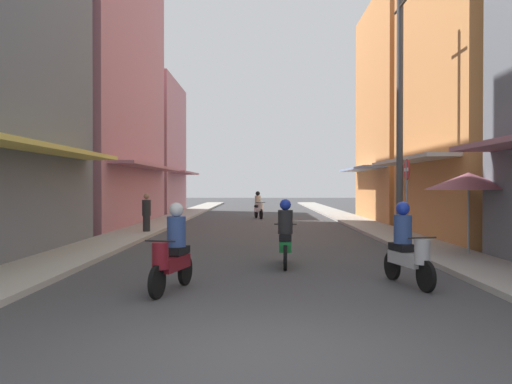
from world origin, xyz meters
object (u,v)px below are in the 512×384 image
object	(u,v)px
motorbike_silver	(407,248)
motorbike_maroon	(173,252)
motorbike_white	(258,206)
street_sign_no_entry	(407,192)
utility_pole	(400,115)
vendor_umbrella	(469,181)
pedestrian_crossing	(146,214)
motorbike_green	(285,236)

from	to	relation	value
motorbike_silver	motorbike_maroon	xyz separation A→B (m)	(-4.35, -0.59, 0.00)
motorbike_white	street_sign_no_entry	world-z (taller)	street_sign_no_entry
utility_pole	vendor_umbrella	bearing A→B (deg)	-65.36
street_sign_no_entry	motorbike_silver	bearing A→B (deg)	-105.50
motorbike_white	pedestrian_crossing	xyz separation A→B (m)	(-4.30, -10.08, 0.09)
pedestrian_crossing	vendor_umbrella	size ratio (longest dim) A/B	0.71
motorbike_white	street_sign_no_entry	bearing A→B (deg)	-74.29
motorbike_white	vendor_umbrella	distance (m)	17.58
motorbike_white	motorbike_green	distance (m)	18.05
vendor_umbrella	motorbike_maroon	bearing A→B (deg)	-148.32
motorbike_maroon	utility_pole	bearing A→B (deg)	49.19
vendor_umbrella	pedestrian_crossing	bearing A→B (deg)	146.30
motorbike_green	utility_pole	xyz separation A→B (m)	(3.69, 3.86, 3.36)
motorbike_silver	vendor_umbrella	size ratio (longest dim) A/B	0.80
motorbike_silver	vendor_umbrella	distance (m)	4.73
pedestrian_crossing	motorbike_maroon	bearing A→B (deg)	-75.25
motorbike_green	street_sign_no_entry	world-z (taller)	street_sign_no_entry
motorbike_green	pedestrian_crossing	bearing A→B (deg)	122.21
motorbike_maroon	pedestrian_crossing	size ratio (longest dim) A/B	1.12
pedestrian_crossing	vendor_umbrella	distance (m)	11.88
pedestrian_crossing	street_sign_no_entry	world-z (taller)	street_sign_no_entry
motorbike_white	street_sign_no_entry	xyz separation A→B (m)	(4.31, -15.31, 1.01)
motorbike_maroon	street_sign_no_entry	bearing A→B (deg)	44.43
motorbike_silver	street_sign_no_entry	size ratio (longest dim) A/B	0.67
motorbike_silver	utility_pole	world-z (taller)	utility_pole
motorbike_white	motorbike_green	xyz separation A→B (m)	(0.71, -18.03, 0.00)
motorbike_green	motorbike_maroon	xyz separation A→B (m)	(-2.15, -2.91, 0.00)
motorbike_maroon	pedestrian_crossing	distance (m)	11.23
motorbike_green	pedestrian_crossing	size ratio (longest dim) A/B	1.14
motorbike_silver	street_sign_no_entry	xyz separation A→B (m)	(1.40, 5.04, 1.01)
motorbike_maroon	pedestrian_crossing	bearing A→B (deg)	104.75
utility_pole	street_sign_no_entry	size ratio (longest dim) A/B	3.01
motorbike_maroon	vendor_umbrella	world-z (taller)	vendor_umbrella
motorbike_white	utility_pole	size ratio (longest dim) A/B	0.22
motorbike_white	motorbike_silver	distance (m)	20.56
motorbike_white	motorbike_silver	world-z (taller)	same
motorbike_maroon	utility_pole	size ratio (longest dim) A/B	0.22
utility_pole	motorbike_white	bearing A→B (deg)	107.27
motorbike_silver	vendor_umbrella	world-z (taller)	vendor_umbrella
pedestrian_crossing	street_sign_no_entry	distance (m)	10.11
motorbike_white	pedestrian_crossing	size ratio (longest dim) A/B	1.12
motorbike_maroon	motorbike_white	bearing A→B (deg)	86.07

